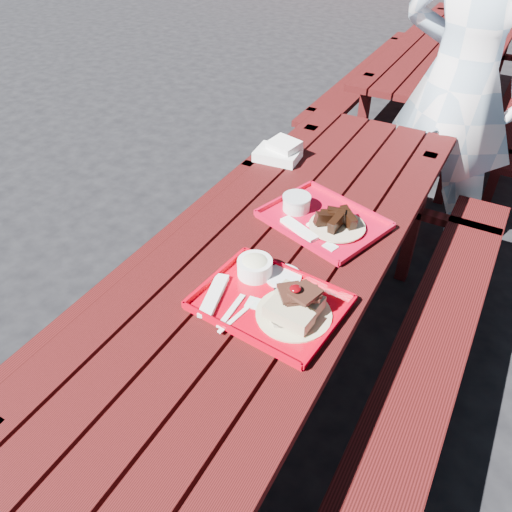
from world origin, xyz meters
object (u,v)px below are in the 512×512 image
object	(u,v)px
picnic_table_near	(275,288)
near_tray	(273,294)
far_tray	(321,218)
person	(460,83)
picnic_table_far	(446,68)

from	to	relation	value
picnic_table_near	near_tray	size ratio (longest dim) A/B	5.26
picnic_table_near	far_tray	world-z (taller)	far_tray
far_tray	person	bearing A→B (deg)	79.33
far_tray	person	xyz separation A→B (m)	(0.22, 1.18, 0.17)
picnic_table_near	near_tray	world-z (taller)	near_tray
far_tray	picnic_table_near	bearing A→B (deg)	-108.97
near_tray	person	world-z (taller)	person
near_tray	far_tray	size ratio (longest dim) A/B	0.91
picnic_table_near	near_tray	xyz separation A→B (m)	(0.11, -0.25, 0.22)
picnic_table_far	person	distance (m)	1.49
picnic_table_near	picnic_table_far	xyz separation A→B (m)	(0.00, 2.80, 0.00)
picnic_table_near	person	size ratio (longest dim) A/B	1.27
near_tray	person	xyz separation A→B (m)	(0.18, 1.64, 0.16)
picnic_table_near	person	world-z (taller)	person
picnic_table_far	person	bearing A→B (deg)	-78.15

